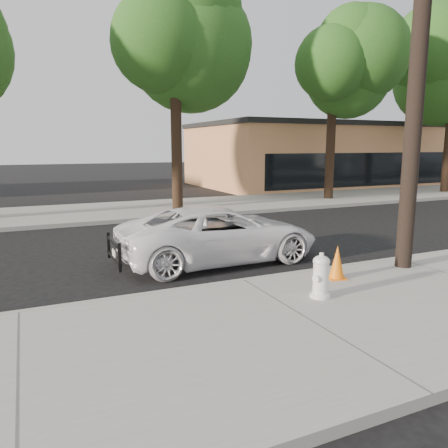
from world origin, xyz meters
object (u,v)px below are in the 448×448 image
at_px(utility_pole, 419,46).
at_px(traffic_cone, 337,263).
at_px(police_cruiser, 219,234).
at_px(fire_hydrant, 321,277).

xyz_separation_m(utility_pole, traffic_cone, (-1.88, -0.10, -4.23)).
height_order(utility_pole, traffic_cone, utility_pole).
bearing_deg(police_cruiser, fire_hydrant, -174.65).
relative_size(utility_pole, fire_hydrant, 12.18).
distance_m(utility_pole, traffic_cone, 4.63).
height_order(utility_pole, fire_hydrant, utility_pole).
bearing_deg(fire_hydrant, police_cruiser, 72.20).
relative_size(police_cruiser, traffic_cone, 7.20).
xyz_separation_m(police_cruiser, fire_hydrant, (0.39, -3.42, -0.16)).
relative_size(fire_hydrant, traffic_cone, 1.11).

